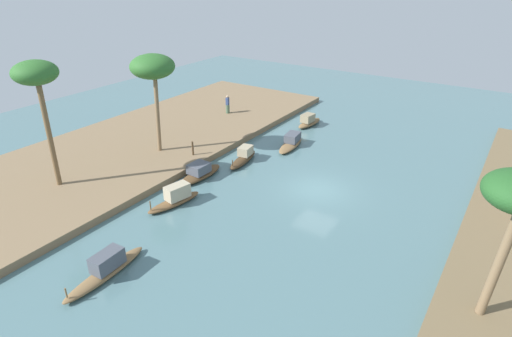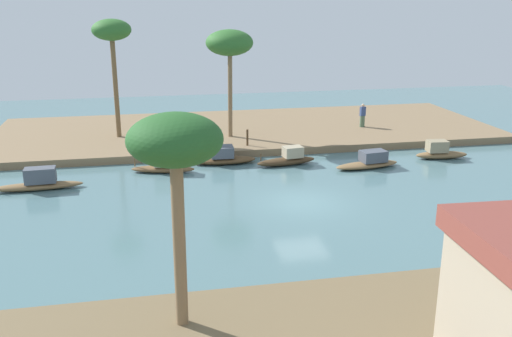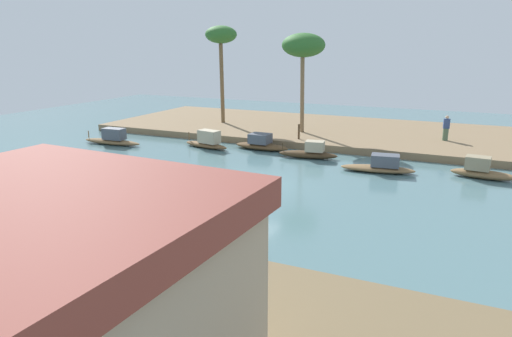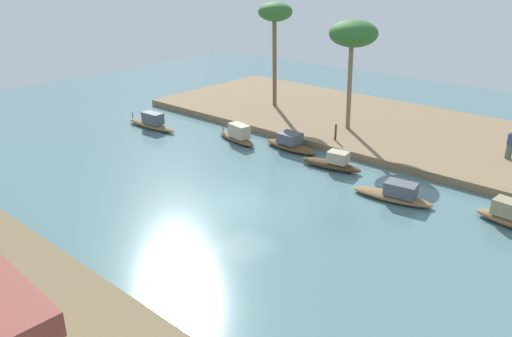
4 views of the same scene
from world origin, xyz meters
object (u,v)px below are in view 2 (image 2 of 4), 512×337
object	(u,v)px
sampan_near_left_bank	(165,164)
sampan_downstream_large	(224,157)
person_on_near_bank	(362,117)
mooring_post	(247,138)
palm_tree_left_near	(229,44)
sampan_foreground	(369,162)
sampan_open_hull	(440,152)
palm_tree_left_far	(112,34)
sampan_midstream	(288,159)
palm_tree_right_tall	(175,147)
sampan_with_red_awning	(38,182)

from	to	relation	value
sampan_near_left_bank	sampan_downstream_large	xyz separation A→B (m)	(-3.56, -1.09, -0.08)
sampan_near_left_bank	person_on_near_bank	bearing A→B (deg)	-142.67
mooring_post	sampan_near_left_bank	bearing A→B (deg)	31.37
person_on_near_bank	palm_tree_left_near	distance (m)	11.52
sampan_foreground	mooring_post	size ratio (longest dim) A/B	3.95
palm_tree_left_near	sampan_open_hull	bearing A→B (deg)	152.88
palm_tree_left_far	sampan_midstream	bearing A→B (deg)	144.34
sampan_open_hull	palm_tree_right_tall	bearing A→B (deg)	49.33
sampan_foreground	person_on_near_bank	world-z (taller)	person_on_near_bank
sampan_with_red_awning	palm_tree_left_near	size ratio (longest dim) A/B	0.65
sampan_midstream	person_on_near_bank	size ratio (longest dim) A/B	2.19
sampan_open_hull	sampan_foreground	bearing A→B (deg)	16.73
sampan_midstream	sampan_near_left_bank	bearing A→B (deg)	-7.73
sampan_near_left_bank	palm_tree_right_tall	bearing A→B (deg)	101.09
sampan_open_hull	palm_tree_left_near	size ratio (longest dim) A/B	0.47
sampan_near_left_bank	palm_tree_right_tall	size ratio (longest dim) A/B	0.59
sampan_downstream_large	sampan_with_red_awning	bearing A→B (deg)	18.05
person_on_near_bank	sampan_midstream	bearing A→B (deg)	-151.82
palm_tree_left_far	palm_tree_right_tall	xyz separation A→B (m)	(-2.62, 24.28, -1.52)
sampan_with_red_awning	palm_tree_left_far	bearing A→B (deg)	-115.33
sampan_downstream_large	sampan_open_hull	bearing A→B (deg)	175.64
sampan_near_left_bank	sampan_foreground	world-z (taller)	sampan_near_left_bank
sampan_foreground	palm_tree_right_tall	xyz separation A→B (m)	(12.10, 15.51, 5.52)
sampan_near_left_bank	palm_tree_left_far	distance (m)	10.48
sampan_near_left_bank	person_on_near_bank	world-z (taller)	person_on_near_bank
sampan_downstream_large	palm_tree_left_near	world-z (taller)	palm_tree_left_near
mooring_post	palm_tree_left_far	xyz separation A→B (m)	(8.25, -4.03, 6.40)
sampan_with_red_awning	sampan_foreground	bearing A→B (deg)	178.63
sampan_midstream	palm_tree_left_far	distance (m)	14.32
sampan_with_red_awning	sampan_downstream_large	distance (m)	10.62
sampan_near_left_bank	mooring_post	world-z (taller)	mooring_post
sampan_near_left_bank	person_on_near_bank	distance (m)	16.41
sampan_with_red_awning	sampan_open_hull	world-z (taller)	sampan_with_red_awning
person_on_near_bank	palm_tree_right_tall	size ratio (longest dim) A/B	0.27
palm_tree_left_near	person_on_near_bank	bearing A→B (deg)	-173.19
sampan_foreground	sampan_open_hull	bearing A→B (deg)	-176.72
mooring_post	palm_tree_left_near	world-z (taller)	palm_tree_left_near
sampan_near_left_bank	person_on_near_bank	size ratio (longest dim) A/B	2.18
sampan_with_red_awning	sampan_open_hull	distance (m)	23.71
sampan_with_red_awning	palm_tree_left_far	xyz separation A→B (m)	(-3.83, -9.19, 6.98)
sampan_with_red_awning	palm_tree_right_tall	bearing A→B (deg)	110.48
sampan_near_left_bank	person_on_near_bank	xyz separation A→B (m)	(-14.78, -7.08, 0.75)
sampan_foreground	person_on_near_bank	size ratio (longest dim) A/B	2.41
sampan_near_left_bank	palm_tree_left_far	world-z (taller)	palm_tree_left_far
sampan_downstream_large	person_on_near_bank	size ratio (longest dim) A/B	2.24
sampan_open_hull	sampan_downstream_large	xyz separation A→B (m)	(13.46, -1.50, -0.03)
palm_tree_left_near	mooring_post	bearing A→B (deg)	105.32
sampan_near_left_bank	palm_tree_left_far	bearing A→B (deg)	-57.32
sampan_open_hull	palm_tree_left_near	world-z (taller)	palm_tree_left_near
sampan_open_hull	sampan_foreground	size ratio (longest dim) A/B	0.81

